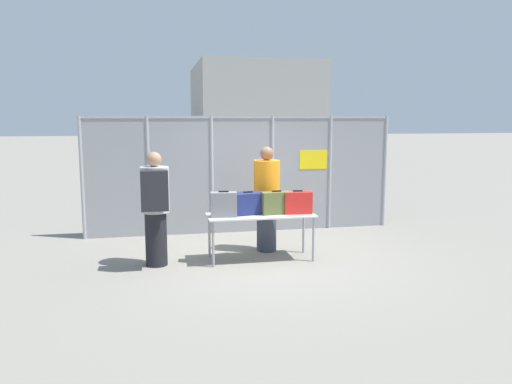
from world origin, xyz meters
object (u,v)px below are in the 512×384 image
at_px(suitcase_grey, 224,204).
at_px(suitcase_navy, 248,203).
at_px(traveler_hooded, 155,204).
at_px(suitcase_olive, 277,203).
at_px(utility_trailer, 273,202).
at_px(suitcase_red, 298,202).
at_px(inspection_table, 261,218).
at_px(security_worker_near, 267,198).

distance_m(suitcase_grey, suitcase_navy, 0.46).
height_order(suitcase_navy, traveler_hooded, traveler_hooded).
relative_size(suitcase_olive, utility_trailer, 0.13).
xyz_separation_m(suitcase_red, traveler_hooded, (-2.32, -0.02, 0.05)).
distance_m(suitcase_grey, traveler_hooded, 1.08).
bearing_deg(suitcase_navy, suitcase_grey, -160.24).
bearing_deg(inspection_table, suitcase_red, -2.65).
bearing_deg(suitcase_navy, inspection_table, -25.17).
relative_size(suitcase_red, utility_trailer, 0.12).
distance_m(inspection_table, suitcase_red, 0.67).
relative_size(suitcase_navy, traveler_hooded, 0.31).
height_order(suitcase_olive, utility_trailer, suitcase_olive).
distance_m(suitcase_olive, traveler_hooded, 1.97).
xyz_separation_m(suitcase_olive, security_worker_near, (-0.05, 0.53, 0.01)).
bearing_deg(utility_trailer, traveler_hooded, -128.70).
distance_m(inspection_table, suitcase_grey, 0.68).
bearing_deg(suitcase_red, suitcase_olive, 174.77).
relative_size(suitcase_grey, suitcase_navy, 0.77).
xyz_separation_m(suitcase_navy, suitcase_olive, (0.46, -0.09, 0.01)).
bearing_deg(suitcase_red, suitcase_navy, 171.62).
xyz_separation_m(suitcase_grey, suitcase_red, (1.25, 0.03, -0.02)).
height_order(suitcase_olive, traveler_hooded, traveler_hooded).
xyz_separation_m(suitcase_navy, security_worker_near, (0.41, 0.44, 0.01)).
bearing_deg(suitcase_navy, utility_trailer, 69.76).
distance_m(inspection_table, security_worker_near, 0.63).
height_order(suitcase_grey, suitcase_navy, suitcase_grey).
height_order(suitcase_grey, suitcase_olive, suitcase_grey).
bearing_deg(inspection_table, utility_trailer, 73.30).
bearing_deg(security_worker_near, suitcase_olive, 98.99).
distance_m(inspection_table, suitcase_navy, 0.32).
height_order(suitcase_grey, traveler_hooded, traveler_hooded).
height_order(inspection_table, suitcase_navy, suitcase_navy).
distance_m(suitcase_navy, suitcase_red, 0.83).
xyz_separation_m(suitcase_grey, traveler_hooded, (-1.08, 0.02, 0.04)).
bearing_deg(inspection_table, suitcase_olive, 0.79).
height_order(inspection_table, utility_trailer, inspection_table).
height_order(security_worker_near, utility_trailer, security_worker_near).
bearing_deg(inspection_table, traveler_hooded, -178.42).
bearing_deg(security_worker_near, utility_trailer, -101.73).
relative_size(suitcase_navy, utility_trailer, 0.14).
xyz_separation_m(suitcase_navy, utility_trailer, (1.19, 3.23, -0.56)).
relative_size(security_worker_near, utility_trailer, 0.45).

